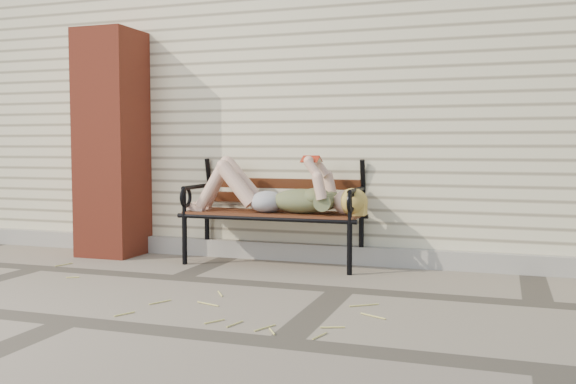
% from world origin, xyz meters
% --- Properties ---
extents(ground, '(80.00, 80.00, 0.00)m').
position_xyz_m(ground, '(0.00, 0.00, 0.00)').
color(ground, '#796E5D').
rests_on(ground, ground).
extents(house_wall, '(8.00, 4.00, 3.00)m').
position_xyz_m(house_wall, '(0.00, 3.00, 1.50)').
color(house_wall, beige).
rests_on(house_wall, ground).
extents(foundation_strip, '(8.00, 0.10, 0.15)m').
position_xyz_m(foundation_strip, '(0.00, 0.97, 0.07)').
color(foundation_strip, gray).
rests_on(foundation_strip, ground).
extents(brick_pillar, '(0.50, 0.50, 2.00)m').
position_xyz_m(brick_pillar, '(-2.30, 0.75, 1.00)').
color(brick_pillar, maroon).
rests_on(brick_pillar, ground).
extents(garden_bench, '(1.58, 0.63, 1.03)m').
position_xyz_m(garden_bench, '(-0.77, 0.83, 0.57)').
color(garden_bench, black).
rests_on(garden_bench, ground).
extents(reading_woman, '(1.49, 0.34, 0.47)m').
position_xyz_m(reading_woman, '(-0.75, 0.70, 0.61)').
color(reading_woman, '#0A384A').
rests_on(reading_woman, ground).
extents(straw_scatter, '(2.64, 1.16, 0.01)m').
position_xyz_m(straw_scatter, '(-1.00, -0.69, 0.01)').
color(straw_scatter, '#D0C765').
rests_on(straw_scatter, ground).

